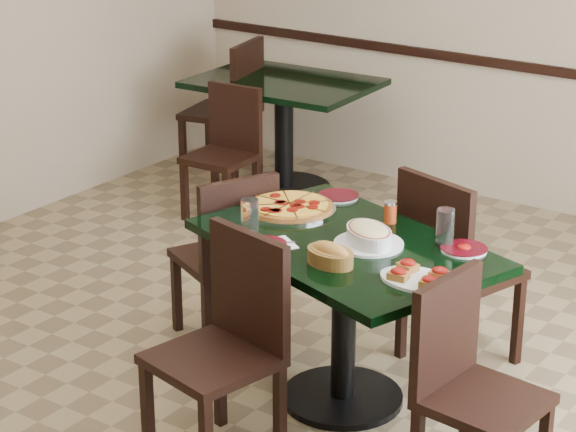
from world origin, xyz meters
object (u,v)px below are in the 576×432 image
Objects in this scene: back_table at (284,114)px; back_chair_near at (227,145)px; chair_left at (230,250)px; bruschetta_platter at (419,276)px; chair_right at (467,378)px; bread_basket at (330,255)px; chair_near at (229,336)px; pepperoni_pizza at (290,207)px; main_table at (345,281)px; back_chair_left at (232,103)px; lasagna_casserole at (369,235)px; chair_far at (450,261)px.

back_chair_near reaches higher than back_table.
bruschetta_platter is (1.19, -0.35, 0.29)m from chair_left.
chair_right reaches higher than bread_basket.
chair_left is (-0.59, 0.76, -0.04)m from chair_near.
back_chair_near is 1.97× the size of pepperoni_pizza.
main_table is 2.41m from back_chair_near.
back_chair_near is at bearing 143.92° from bruschetta_platter.
bruschetta_platter is (2.68, -2.30, 0.23)m from back_chair_left.
back_chair_left is at bearing 143.35° from bread_basket.
chair_left is 0.45m from pepperoni_pizza.
main_table is 1.75× the size of back_chair_near.
back_table is 1.37× the size of chair_left.
back_chair_left reaches higher than back_chair_near.
back_chair_left is at bearing 174.24° from lasagna_casserole.
back_table is at bearing 135.52° from bruschetta_platter.
chair_left reaches higher than bread_basket.
pepperoni_pizza is (1.83, -1.94, 0.23)m from back_chair_left.
chair_far is at bearing 136.89° from chair_left.
pepperoni_pizza is 1.81× the size of bread_basket.
chair_far is 1.02× the size of chair_near.
chair_near is 4.04× the size of bread_basket.
main_table is 1.65× the size of chair_left.
back_chair_left is 2.68m from pepperoni_pizza.
bread_basket is at bearing 89.02° from chair_left.
chair_far reaches higher than bread_basket.
chair_far is at bearing 37.10° from chair_right.
chair_left is 1.06× the size of back_chair_near.
bruschetta_platter is (0.23, -0.73, 0.25)m from chair_far.
chair_near is 0.72m from lasagna_casserole.
back_chair_left is at bearing 178.85° from back_table.
bruschetta_platter is (2.26, -2.31, 0.25)m from back_table.
chair_far is 2.90m from back_chair_left.
back_chair_near is (-1.84, 1.55, -0.12)m from main_table.
bruschetta_platter is (0.85, -0.36, 0.01)m from pepperoni_pizza.
back_chair_left is 3.10× the size of lasagna_casserole.
chair_far is 1.15× the size of back_chair_near.
back_table is at bearing 168.46° from lasagna_casserole.
chair_far is 2.27× the size of pepperoni_pizza.
chair_right is at bearing 30.50° from chair_near.
pepperoni_pizza is (-0.25, 0.77, 0.25)m from chair_near.
chair_right is 3.82m from back_chair_left.
back_chair_near is 0.69m from back_chair_left.
chair_right is 2.68× the size of bruschetta_platter.
chair_left is at bearing -54.04° from back_chair_near.
chair_near reaches higher than main_table.
chair_far is 3.02× the size of lasagna_casserole.
chair_near is 2.88× the size of bruschetta_platter.
main_table is at bearing 73.17° from chair_right.
back_table is at bearing 133.57° from chair_near.
chair_far is at bearing 108.84° from bruschetta_platter.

